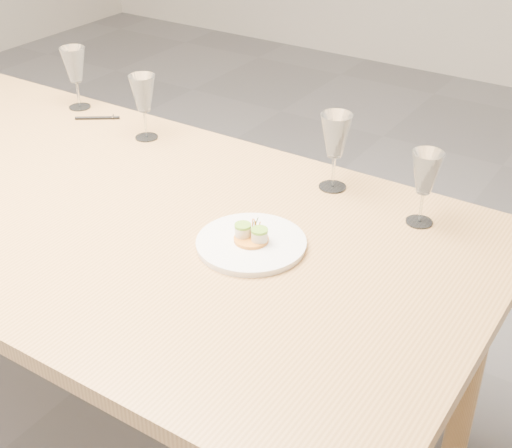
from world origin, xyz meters
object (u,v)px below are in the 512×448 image
Objects in this scene: wine_glass_1 at (143,95)px; wine_glass_2 at (336,137)px; dinner_plate at (251,242)px; wine_glass_0 at (74,66)px; wine_glass_3 at (426,174)px; dining_table at (48,202)px; ballpoint_pen at (98,118)px.

wine_glass_1 is 0.95× the size of wine_glass_2.
dinner_plate is 1.30× the size of wine_glass_1.
wine_glass_0 is 1.22m from wine_glass_3.
dining_table is at bearing -150.12° from wine_glass_2.
dining_table is 0.80m from wine_glass_2.
wine_glass_3 is at bearing 47.91° from dinner_plate.
wine_glass_2 is 1.10× the size of wine_glass_3.
wine_glass_0 is at bearing 157.26° from dinner_plate.
wine_glass_2 is at bearing 29.88° from dining_table.
wine_glass_3 is at bearing -37.40° from ballpoint_pen.
wine_glass_0 reaches higher than ballpoint_pen.
dinner_plate is 0.43m from wine_glass_3.
wine_glass_2 reaches higher than wine_glass_3.
wine_glass_1 is at bearing -41.26° from ballpoint_pen.
dinner_plate is 1.35× the size of wine_glass_3.
ballpoint_pen is at bearing -18.74° from wine_glass_0.
wine_glass_1 is at bearing 151.07° from dinner_plate.
wine_glass_0 is at bearing 177.72° from wine_glass_2.
dining_table is at bearing -159.88° from wine_glass_3.
wine_glass_3 is at bearing -1.21° from wine_glass_1.
wine_glass_3 is at bearing -9.73° from wine_glass_2.
wine_glass_0 is 0.35m from wine_glass_1.
wine_glass_1 is at bearing -177.59° from wine_glass_2.
wine_glass_3 reaches higher than dinner_plate.
dinner_plate is 0.89m from ballpoint_pen.
dinner_plate is 1.23× the size of wine_glass_2.
dinner_plate is 1.02m from wine_glass_0.
dining_table is at bearing -98.48° from wine_glass_1.
ballpoint_pen is 0.59× the size of wine_glass_2.
wine_glass_3 is at bearing 20.12° from dining_table.
dining_table is 12.92× the size of wine_glass_3.
wine_glass_2 is (0.67, 0.38, 0.21)m from dining_table.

